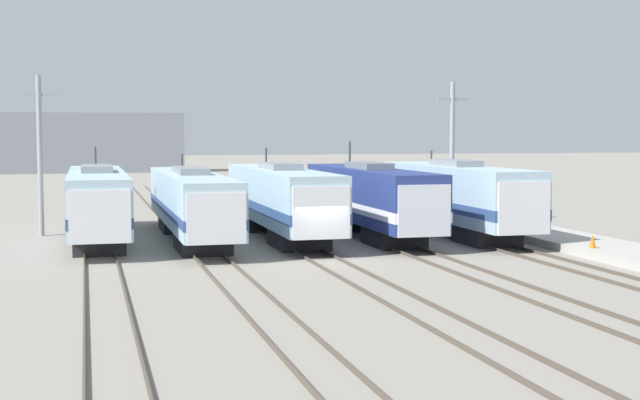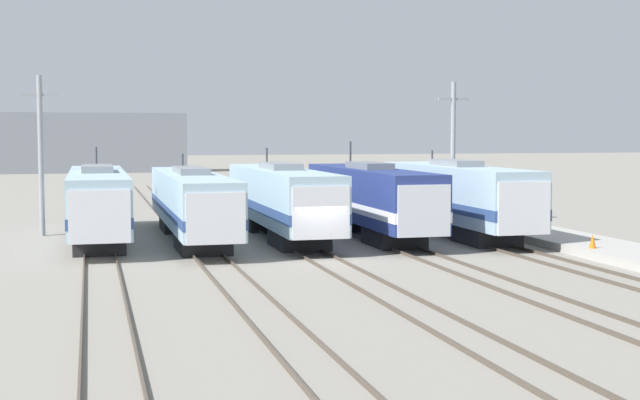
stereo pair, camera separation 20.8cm
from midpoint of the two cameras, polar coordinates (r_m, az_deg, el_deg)
name	(u,v)px [view 2 (the right image)]	position (r m, az deg, el deg)	size (l,w,h in m)	color
ground_plane	(321,260)	(41.72, 0.21, -3.84)	(400.00, 400.00, 0.00)	gray
rail_pair_far_left	(101,266)	(40.37, -13.71, -4.13)	(1.50, 120.00, 0.15)	#4C4238
rail_pair_center_left	(214,262)	(40.74, -6.63, -3.96)	(1.51, 120.00, 0.15)	#4C4238
rail_pair_center	(321,258)	(41.71, 0.21, -3.74)	(1.51, 120.00, 0.15)	#4C4238
rail_pair_center_right	(422,254)	(43.25, 6.66, -3.48)	(1.51, 120.00, 0.15)	#4C4238
rail_pair_far_right	(516,251)	(45.29, 12.59, -3.20)	(1.50, 120.00, 0.15)	#4C4238
locomotive_far_left	(98,203)	(49.70, -13.92, -0.17)	(3.01, 18.46, 5.10)	#232326
locomotive_center_left	(192,203)	(49.14, -8.06, -0.20)	(2.94, 20.00, 4.68)	#232326
locomotive_center	(283,200)	(49.76, -2.29, 0.00)	(3.04, 18.23, 5.03)	#232326
locomotive_center_right	(372,199)	(50.31, 3.49, 0.05)	(2.94, 17.31, 5.41)	black
locomotive_far_right	(459,197)	(51.51, 9.00, 0.17)	(3.05, 16.83, 4.85)	#232326
catenary_tower_left	(41,153)	(53.52, -17.33, 2.92)	(2.06, 0.31, 9.20)	gray
catenary_tower_right	(453,150)	(58.12, 8.61, 3.16)	(2.06, 0.31, 9.20)	gray
platform	(591,246)	(47.29, 17.07, -2.81)	(4.00, 120.00, 0.42)	#A8A59E
traffic_cone	(593,241)	(44.49, 17.18, -2.53)	(0.34, 0.34, 0.68)	orange
depot_building	(80,143)	(139.60, -15.05, 3.56)	(31.28, 8.36, 8.93)	gray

